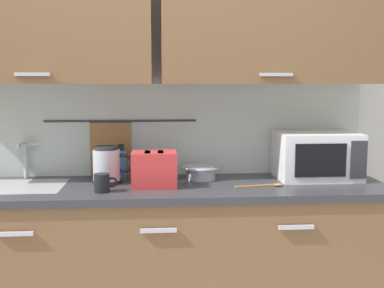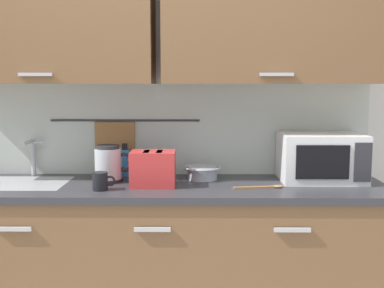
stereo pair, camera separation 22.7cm
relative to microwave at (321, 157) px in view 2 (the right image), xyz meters
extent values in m
cube|color=brown|center=(-0.93, -0.11, -0.61)|extent=(2.50, 0.60, 0.86)
cube|color=#B7B7BC|center=(-1.61, -0.42, -0.30)|extent=(0.18, 0.02, 0.02)
cube|color=#B7B7BC|center=(-0.93, -0.42, -0.30)|extent=(0.18, 0.02, 0.02)
cube|color=#B7B7BC|center=(-0.24, -0.42, -0.30)|extent=(0.18, 0.02, 0.02)
cube|color=#333338|center=(-0.93, -0.11, -0.16)|extent=(2.53, 0.63, 0.04)
cube|color=#9EA0A5|center=(-1.70, -0.09, -0.18)|extent=(0.52, 0.38, 0.09)
cube|color=silver|center=(-0.93, 0.22, 0.21)|extent=(3.70, 0.06, 2.50)
cube|color=beige|center=(-0.93, 0.19, 0.14)|extent=(2.50, 0.01, 0.55)
cube|color=brown|center=(-1.56, 0.03, 0.77)|extent=(1.22, 0.33, 0.70)
cube|color=#B7B7BC|center=(-1.56, -0.15, 0.47)|extent=(0.18, 0.01, 0.02)
cube|color=brown|center=(-0.29, 0.03, 0.77)|extent=(1.22, 0.33, 0.70)
cube|color=#B7B7BC|center=(-0.29, -0.15, 0.47)|extent=(0.18, 0.01, 0.02)
cylinder|color=#333338|center=(-1.14, 0.17, 0.19)|extent=(0.90, 0.01, 0.01)
cube|color=olive|center=(-1.20, 0.17, 0.01)|extent=(0.24, 0.02, 0.34)
cylinder|color=#B2B5BA|center=(-1.70, 0.14, -0.03)|extent=(0.03, 0.03, 0.22)
cylinder|color=#B2B5BA|center=(-1.70, 0.06, 0.07)|extent=(0.02, 0.16, 0.02)
cube|color=#B2B5BA|center=(-1.66, 0.14, 0.06)|extent=(0.07, 0.02, 0.01)
cube|color=white|center=(0.00, 0.00, 0.00)|extent=(0.46, 0.34, 0.27)
cube|color=black|center=(-0.04, -0.17, 0.00)|extent=(0.29, 0.01, 0.18)
cube|color=#2D2D33|center=(0.18, -0.17, 0.00)|extent=(0.09, 0.01, 0.21)
cylinder|color=black|center=(-1.21, -0.04, -0.13)|extent=(0.16, 0.16, 0.02)
cylinder|color=#B2B7BC|center=(-1.21, -0.04, -0.03)|extent=(0.15, 0.15, 0.17)
cylinder|color=#262628|center=(-1.21, -0.04, 0.06)|extent=(0.13, 0.13, 0.02)
torus|color=black|center=(-1.11, -0.04, -0.02)|extent=(0.11, 0.02, 0.11)
cylinder|color=#3F8CD8|center=(-1.14, 0.12, -0.06)|extent=(0.06, 0.06, 0.16)
cylinder|color=black|center=(-1.14, 0.12, 0.04)|extent=(0.03, 0.03, 0.04)
cylinder|color=black|center=(-1.21, -0.26, -0.09)|extent=(0.08, 0.08, 0.09)
torus|color=black|center=(-1.16, -0.26, -0.09)|extent=(0.06, 0.01, 0.06)
cylinder|color=#A5ADB7|center=(-0.67, 0.02, -0.10)|extent=(0.17, 0.17, 0.07)
torus|color=#A5ADB7|center=(-0.67, 0.02, -0.07)|extent=(0.21, 0.21, 0.01)
cube|color=red|center=(-0.94, -0.15, -0.04)|extent=(0.24, 0.17, 0.19)
cube|color=black|center=(-0.98, -0.15, 0.05)|extent=(0.03, 0.12, 0.01)
cube|color=black|center=(-0.91, -0.15, 0.05)|extent=(0.03, 0.12, 0.01)
cube|color=black|center=(-1.07, -0.15, -0.01)|extent=(0.02, 0.02, 0.02)
cube|color=#9E7042|center=(-0.41, -0.21, -0.13)|extent=(0.22, 0.05, 0.01)
ellipsoid|color=#9E7042|center=(-0.27, -0.19, -0.13)|extent=(0.07, 0.05, 0.01)
camera|label=1|loc=(-0.93, -2.67, 0.43)|focal=44.53mm
camera|label=2|loc=(-0.71, -2.68, 0.43)|focal=44.53mm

